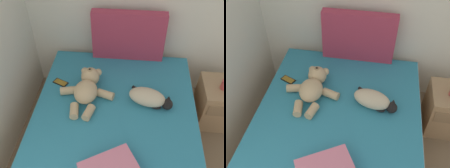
# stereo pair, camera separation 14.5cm
# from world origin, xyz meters

# --- Properties ---
(bed) EXTENTS (1.53, 1.90, 0.54)m
(bed) POSITION_xyz_m (1.03, 2.62, 0.27)
(bed) COLOR #9E7A56
(bed) RESTS_ON ground_plane
(patterned_cushion) EXTENTS (0.76, 0.10, 0.55)m
(patterned_cushion) POSITION_xyz_m (1.10, 3.51, 0.82)
(patterned_cushion) COLOR #A5334C
(patterned_cushion) RESTS_ON bed
(cat) EXTENTS (0.42, 0.33, 0.15)m
(cat) POSITION_xyz_m (1.33, 2.83, 0.61)
(cat) COLOR #C6B293
(cat) RESTS_ON bed
(teddy_bear) EXTENTS (0.53, 0.59, 0.19)m
(teddy_bear) POSITION_xyz_m (0.75, 2.90, 0.62)
(teddy_bear) COLOR tan
(teddy_bear) RESTS_ON bed
(cell_phone) EXTENTS (0.16, 0.13, 0.01)m
(cell_phone) POSITION_xyz_m (0.45, 3.02, 0.55)
(cell_phone) COLOR black
(cell_phone) RESTS_ON bed
(nightstand) EXTENTS (0.43, 0.46, 0.50)m
(nightstand) POSITION_xyz_m (2.11, 3.16, 0.25)
(nightstand) COLOR #9E7A56
(nightstand) RESTS_ON ground_plane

